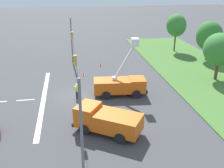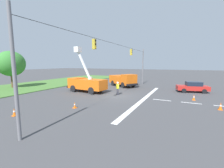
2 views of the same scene
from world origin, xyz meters
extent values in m
plane|color=#424244|center=(0.00, 0.00, 0.00)|extent=(200.00, 200.00, 0.00)
cube|color=#477533|center=(0.00, 18.00, 0.05)|extent=(56.00, 12.00, 0.10)
cube|color=silver|center=(0.00, -3.70, 0.00)|extent=(17.60, 0.50, 0.01)
cube|color=silver|center=(0.00, -5.70, 0.00)|extent=(0.20, 2.00, 0.01)
cylinder|color=slate|center=(-13.00, 0.00, 3.60)|extent=(0.20, 0.20, 7.20)
cylinder|color=slate|center=(13.00, 0.00, 3.60)|extent=(0.20, 0.20, 7.20)
cylinder|color=black|center=(0.00, 0.00, 6.60)|extent=(26.00, 0.03, 0.03)
cylinder|color=black|center=(-5.35, 0.00, 6.55)|extent=(0.02, 0.02, 0.10)
cube|color=gold|center=(-5.35, 0.00, 6.02)|extent=(0.32, 0.28, 0.96)
cylinder|color=black|center=(-5.35, -0.16, 6.34)|extent=(0.16, 0.05, 0.16)
cylinder|color=black|center=(-5.35, -0.16, 6.02)|extent=(0.16, 0.05, 0.16)
cylinder|color=yellow|center=(-5.35, -0.16, 5.70)|extent=(0.16, 0.05, 0.16)
cylinder|color=black|center=(5.45, 0.00, 6.55)|extent=(0.02, 0.02, 0.10)
cube|color=gold|center=(5.45, 0.00, 6.02)|extent=(0.32, 0.28, 0.96)
cylinder|color=black|center=(5.45, -0.16, 6.34)|extent=(0.16, 0.05, 0.16)
cylinder|color=black|center=(5.45, -0.16, 6.02)|extent=(0.16, 0.05, 0.16)
cylinder|color=yellow|center=(5.45, -0.16, 5.70)|extent=(0.16, 0.05, 0.16)
cylinder|color=brown|center=(-17.13, 18.84, 1.59)|extent=(0.28, 0.28, 3.17)
ellipsoid|color=#387F33|center=(-17.13, 18.84, 4.80)|extent=(3.83, 3.50, 4.02)
cylinder|color=brown|center=(-10.75, 21.87, 1.16)|extent=(0.35, 0.35, 2.32)
ellipsoid|color=#33752D|center=(-10.75, 21.87, 4.09)|extent=(4.18, 4.11, 4.74)
cylinder|color=brown|center=(-2.29, 18.72, 1.11)|extent=(0.42, 0.42, 2.21)
ellipsoid|color=#387F33|center=(-2.29, 18.72, 4.21)|extent=(4.69, 4.04, 4.24)
cube|color=orange|center=(0.30, 4.15, 1.21)|extent=(2.59, 4.32, 1.43)
cube|color=orange|center=(0.57, 7.10, 1.26)|extent=(2.29, 1.96, 1.52)
cube|color=#1E2838|center=(0.62, 7.72, 1.53)|extent=(1.90, 0.27, 0.68)
cube|color=black|center=(0.65, 8.06, 0.65)|extent=(2.23, 0.36, 0.30)
cylinder|color=black|center=(-0.47, 6.96, 0.50)|extent=(0.37, 1.02, 1.00)
cylinder|color=black|center=(1.57, 6.77, 0.50)|extent=(0.37, 1.02, 1.00)
cylinder|color=black|center=(-0.78, 3.51, 0.50)|extent=(0.37, 1.02, 1.00)
cylinder|color=black|center=(1.26, 3.33, 0.50)|extent=(0.37, 1.02, 1.00)
cylinder|color=silver|center=(0.33, 4.45, 2.11)|extent=(0.60, 0.60, 0.36)
cube|color=white|center=(0.43, 5.56, 3.99)|extent=(0.46, 2.45, 4.23)
cube|color=white|center=(0.53, 6.67, 6.29)|extent=(0.97, 0.88, 0.80)
cube|color=orange|center=(8.60, 3.26, 1.23)|extent=(4.25, 4.71, 1.46)
cube|color=orange|center=(7.02, 0.84, 1.41)|extent=(2.90, 2.73, 1.83)
cube|color=#1E2838|center=(6.68, 0.34, 1.73)|extent=(1.78, 1.22, 0.82)
cube|color=black|center=(6.50, 0.05, 0.65)|extent=(2.12, 1.47, 0.30)
cylinder|color=black|center=(8.08, 0.42, 0.50)|extent=(0.78, 0.99, 1.00)
cylinder|color=black|center=(6.21, 1.65, 0.50)|extent=(0.78, 0.99, 1.00)
cylinder|color=black|center=(9.93, 3.25, 0.50)|extent=(0.78, 0.99, 1.00)
cylinder|color=black|center=(8.07, 4.48, 0.50)|extent=(0.78, 0.99, 1.00)
cylinder|color=#383842|center=(0.55, 0.19, 0.42)|extent=(0.18, 0.18, 0.85)
cylinder|color=#383842|center=(0.42, 0.04, 0.42)|extent=(0.18, 0.18, 0.85)
cube|color=#D8EA26|center=(0.49, 0.12, 1.15)|extent=(0.44, 0.46, 0.60)
cube|color=silver|center=(0.49, 0.12, 1.15)|extent=(0.33, 0.38, 0.62)
cylinder|color=#D8EA26|center=(0.65, 0.33, 1.18)|extent=(0.11, 0.11, 0.55)
cylinder|color=#D8EA26|center=(0.32, -0.09, 1.18)|extent=(0.11, 0.11, 0.55)
sphere|color=tan|center=(0.49, 0.12, 1.58)|extent=(0.22, 0.22, 0.22)
sphere|color=white|center=(0.49, 0.12, 1.64)|extent=(0.26, 0.26, 0.26)
cube|color=orange|center=(6.40, 5.53, 0.01)|extent=(0.36, 0.36, 0.03)
cone|color=orange|center=(6.40, 5.53, 0.34)|extent=(0.25, 0.25, 0.62)
cylinder|color=white|center=(6.40, 5.53, 0.37)|extent=(0.15, 0.15, 0.11)
cube|color=orange|center=(-6.91, 1.29, 0.01)|extent=(0.36, 0.36, 0.03)
cone|color=orange|center=(-6.91, 1.29, 0.31)|extent=(0.22, 0.22, 0.55)
cylinder|color=white|center=(-6.91, 1.29, 0.33)|extent=(0.14, 0.14, 0.10)
cube|color=orange|center=(-10.76, 4.21, 0.01)|extent=(0.36, 0.36, 0.03)
cone|color=orange|center=(-10.76, 4.21, 0.35)|extent=(0.25, 0.25, 0.63)
cylinder|color=white|center=(-10.76, 4.21, 0.38)|extent=(0.16, 0.16, 0.11)
camera|label=1|loc=(27.89, -0.46, 12.85)|focal=42.00mm
camera|label=2|loc=(-17.73, -7.94, 4.15)|focal=24.00mm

